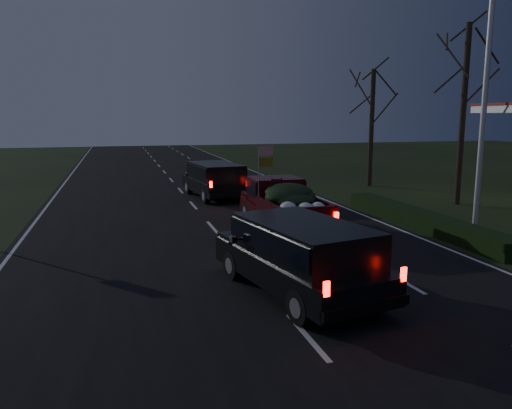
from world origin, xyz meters
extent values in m
plane|color=black|center=(0.00, 0.00, 0.00)|extent=(120.00, 120.00, 0.00)
cube|color=black|center=(0.00, 0.00, 0.01)|extent=(14.00, 120.00, 0.02)
cube|color=black|center=(7.80, 3.00, 0.30)|extent=(1.00, 10.00, 0.60)
cylinder|color=silver|center=(9.50, 2.00, 4.50)|extent=(0.20, 0.20, 9.00)
cylinder|color=black|center=(12.50, 7.00, 4.25)|extent=(0.28, 0.28, 8.50)
cylinder|color=black|center=(11.50, 14.00, 3.50)|extent=(0.28, 0.28, 7.00)
cube|color=#3D080D|center=(2.54, 4.11, 0.62)|extent=(2.12, 5.21, 0.57)
cube|color=#3D080D|center=(2.54, 5.04, 1.40)|extent=(1.93, 1.68, 0.93)
cube|color=black|center=(2.54, 5.04, 1.51)|extent=(2.04, 1.57, 0.57)
cube|color=#3D080D|center=(2.52, 2.76, 0.93)|extent=(1.94, 2.92, 0.06)
ellipsoid|color=black|center=(2.58, 3.28, 1.40)|extent=(1.68, 1.88, 0.62)
cylinder|color=gray|center=(1.60, 4.12, 2.13)|extent=(0.03, 0.03, 2.08)
cube|color=red|center=(1.88, 4.12, 2.99)|extent=(0.54, 0.03, 0.35)
cube|color=gold|center=(1.88, 4.12, 2.58)|extent=(0.54, 0.03, 0.35)
cube|color=black|center=(1.44, 12.11, 0.67)|extent=(2.74, 5.38, 0.65)
cube|color=black|center=(1.47, 11.84, 1.40)|extent=(2.45, 3.98, 0.86)
cube|color=black|center=(1.47, 11.84, 1.49)|extent=(2.54, 3.88, 0.52)
cube|color=black|center=(0.67, -2.60, 0.66)|extent=(3.13, 5.43, 0.64)
cube|color=black|center=(0.72, -2.86, 1.38)|extent=(2.72, 4.05, 0.85)
cube|color=black|center=(0.72, -2.86, 1.47)|extent=(2.80, 3.97, 0.51)
cube|color=black|center=(-0.76, -1.86, 1.25)|extent=(0.15, 0.25, 0.17)
camera|label=1|loc=(-3.40, -13.52, 4.26)|focal=35.00mm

